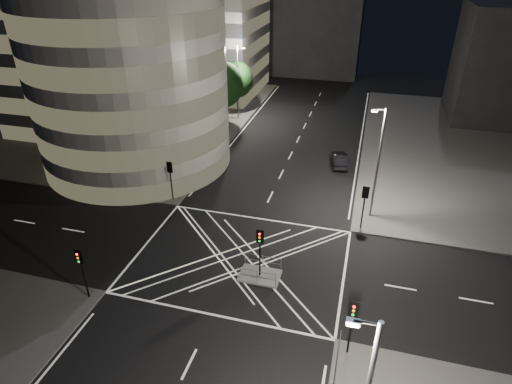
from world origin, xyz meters
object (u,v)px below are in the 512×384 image
(traffic_signal_nr, at_px, (352,318))
(street_lamp_right_far, at_px, (378,161))
(street_lamp_left_far, at_px, (238,81))
(sedan, at_px, (339,159))
(central_island, at_px, (260,276))
(traffic_signal_island, at_px, (260,245))
(traffic_signal_fl, at_px, (170,174))
(traffic_signal_fr, at_px, (365,200))
(traffic_signal_nl, at_px, (81,265))
(street_lamp_left_near, at_px, (184,127))

(traffic_signal_nr, bearing_deg, street_lamp_right_far, 87.70)
(street_lamp_left_far, relative_size, sedan, 2.34)
(central_island, relative_size, street_lamp_right_far, 0.30)
(traffic_signal_island, bearing_deg, street_lamp_right_far, 54.70)
(traffic_signal_fl, relative_size, sedan, 0.94)
(traffic_signal_nr, bearing_deg, traffic_signal_fr, 90.00)
(traffic_signal_fl, bearing_deg, traffic_signal_island, -37.54)
(traffic_signal_fr, height_order, street_lamp_right_far, street_lamp_right_far)
(traffic_signal_nl, distance_m, street_lamp_right_far, 24.27)
(traffic_signal_fl, bearing_deg, traffic_signal_fr, 0.00)
(traffic_signal_nr, distance_m, sedan, 25.97)
(central_island, bearing_deg, traffic_signal_nr, -37.93)
(street_lamp_right_far, bearing_deg, traffic_signal_nl, -139.09)
(central_island, xyz_separation_m, traffic_signal_fr, (6.80, 8.30, 2.84))
(central_island, relative_size, traffic_signal_nr, 0.75)
(traffic_signal_fl, xyz_separation_m, traffic_signal_nl, (0.00, -13.60, 0.00))
(sedan, bearing_deg, traffic_signal_nr, 86.23)
(traffic_signal_fl, bearing_deg, traffic_signal_nr, -37.69)
(traffic_signal_fr, relative_size, street_lamp_left_far, 0.40)
(traffic_signal_island, xyz_separation_m, sedan, (3.75, 20.40, -2.21))
(traffic_signal_nr, height_order, street_lamp_left_near, street_lamp_left_near)
(traffic_signal_nl, xyz_separation_m, sedan, (14.55, 25.70, -2.21))
(central_island, bearing_deg, sedan, 79.59)
(central_island, height_order, traffic_signal_island, traffic_signal_island)
(street_lamp_left_far, bearing_deg, traffic_signal_nl, -89.01)
(central_island, height_order, traffic_signal_fl, traffic_signal_fl)
(central_island, bearing_deg, street_lamp_left_far, 109.95)
(traffic_signal_nl, distance_m, street_lamp_left_far, 36.90)
(central_island, xyz_separation_m, street_lamp_left_far, (-11.44, 31.50, 5.47))
(traffic_signal_fl, relative_size, street_lamp_left_far, 0.40)
(traffic_signal_fl, distance_m, traffic_signal_nr, 22.24)
(traffic_signal_fl, relative_size, street_lamp_left_near, 0.40)
(traffic_signal_island, xyz_separation_m, street_lamp_right_far, (7.44, 10.50, 2.63))
(traffic_signal_fr, relative_size, street_lamp_right_far, 0.40)
(traffic_signal_fl, distance_m, traffic_signal_fr, 17.60)
(traffic_signal_island, bearing_deg, traffic_signal_nr, -37.93)
(traffic_signal_nl, xyz_separation_m, street_lamp_left_near, (-0.64, 18.80, 2.63))
(traffic_signal_fr, distance_m, sedan, 12.67)
(central_island, bearing_deg, street_lamp_right_far, 54.70)
(street_lamp_left_near, xyz_separation_m, sedan, (15.18, 6.90, -4.84))
(traffic_signal_fl, bearing_deg, street_lamp_right_far, 6.88)
(traffic_signal_fr, relative_size, sedan, 0.94)
(street_lamp_left_far, bearing_deg, traffic_signal_nr, -63.64)
(street_lamp_left_near, distance_m, sedan, 17.36)
(traffic_signal_island, distance_m, sedan, 20.86)
(street_lamp_left_near, distance_m, street_lamp_left_far, 18.00)
(traffic_signal_fr, distance_m, street_lamp_left_far, 29.63)
(traffic_signal_fr, bearing_deg, traffic_signal_nr, -90.00)
(traffic_signal_fr, height_order, traffic_signal_nr, same)
(traffic_signal_nl, bearing_deg, traffic_signal_nr, 0.00)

